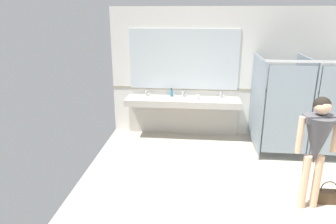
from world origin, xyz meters
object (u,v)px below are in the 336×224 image
(paper_cup, at_px, (198,97))
(handbag, at_px, (328,196))
(person_standing, at_px, (317,140))
(soap_dispenser, at_px, (171,93))

(paper_cup, bearing_deg, handbag, -49.38)
(handbag, bearing_deg, paper_cup, 130.62)
(person_standing, relative_size, handbag, 4.66)
(handbag, height_order, paper_cup, paper_cup)
(handbag, xyz_separation_m, paper_cup, (-1.97, 2.29, 0.84))
(soap_dispenser, height_order, paper_cup, soap_dispenser)
(handbag, relative_size, paper_cup, 3.68)
(person_standing, relative_size, soap_dispenser, 9.01)
(soap_dispenser, bearing_deg, person_standing, -49.75)
(person_standing, xyz_separation_m, paper_cup, (-1.64, 2.42, -0.10))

